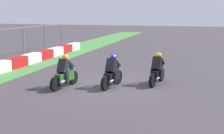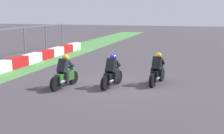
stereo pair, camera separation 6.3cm
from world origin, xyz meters
name	(u,v)px [view 1 (the left image)]	position (x,y,z in m)	size (l,w,h in m)	color
ground_plane	(112,86)	(0.00, 0.00, 0.00)	(120.00, 120.00, 0.00)	#403A3F
rider_lane_a	(157,71)	(0.91, -1.96, 0.62)	(2.03, 0.61, 1.51)	black
rider_lane_b	(112,73)	(-0.21, -0.04, 0.62)	(2.04, 0.60, 1.51)	black
rider_lane_c	(65,74)	(-0.93, 1.99, 0.62)	(2.04, 0.61, 1.51)	black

